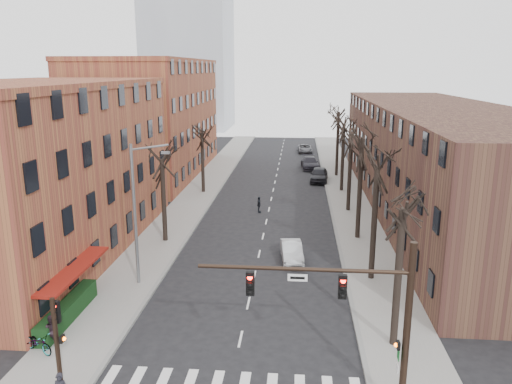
% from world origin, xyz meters
% --- Properties ---
extents(sidewalk_left, '(4.00, 90.00, 0.15)m').
position_xyz_m(sidewalk_left, '(-8.00, 35.00, 0.07)').
color(sidewalk_left, gray).
rests_on(sidewalk_left, ground).
extents(sidewalk_right, '(4.00, 90.00, 0.15)m').
position_xyz_m(sidewalk_right, '(8.00, 35.00, 0.07)').
color(sidewalk_right, gray).
rests_on(sidewalk_right, ground).
extents(building_left_near, '(12.00, 26.00, 12.00)m').
position_xyz_m(building_left_near, '(-16.00, 15.00, 6.00)').
color(building_left_near, brown).
rests_on(building_left_near, ground).
extents(building_left_far, '(12.00, 28.00, 14.00)m').
position_xyz_m(building_left_far, '(-16.00, 44.00, 7.00)').
color(building_left_far, brown).
rests_on(building_left_far, ground).
extents(building_right, '(12.00, 50.00, 10.00)m').
position_xyz_m(building_right, '(16.00, 30.00, 5.00)').
color(building_right, '#513526').
rests_on(building_right, ground).
extents(awning_left, '(1.20, 7.00, 0.15)m').
position_xyz_m(awning_left, '(-9.40, 6.00, 0.00)').
color(awning_left, maroon).
rests_on(awning_left, ground).
extents(hedge, '(0.80, 6.00, 1.00)m').
position_xyz_m(hedge, '(-9.50, 5.00, 0.65)').
color(hedge, '#123615').
rests_on(hedge, sidewalk_left).
extents(tree_right_a, '(5.20, 5.20, 10.00)m').
position_xyz_m(tree_right_a, '(7.60, 4.00, 0.00)').
color(tree_right_a, black).
rests_on(tree_right_a, ground).
extents(tree_right_b, '(5.20, 5.20, 10.80)m').
position_xyz_m(tree_right_b, '(7.60, 12.00, 0.00)').
color(tree_right_b, black).
rests_on(tree_right_b, ground).
extents(tree_right_c, '(5.20, 5.20, 11.60)m').
position_xyz_m(tree_right_c, '(7.60, 20.00, 0.00)').
color(tree_right_c, black).
rests_on(tree_right_c, ground).
extents(tree_right_d, '(5.20, 5.20, 10.00)m').
position_xyz_m(tree_right_d, '(7.60, 28.00, 0.00)').
color(tree_right_d, black).
rests_on(tree_right_d, ground).
extents(tree_right_e, '(5.20, 5.20, 10.80)m').
position_xyz_m(tree_right_e, '(7.60, 36.00, 0.00)').
color(tree_right_e, black).
rests_on(tree_right_e, ground).
extents(tree_right_f, '(5.20, 5.20, 11.60)m').
position_xyz_m(tree_right_f, '(7.60, 44.00, 0.00)').
color(tree_right_f, black).
rests_on(tree_right_f, ground).
extents(tree_left_a, '(5.20, 5.20, 9.50)m').
position_xyz_m(tree_left_a, '(-7.60, 18.00, 0.00)').
color(tree_left_a, black).
rests_on(tree_left_a, ground).
extents(tree_left_b, '(5.20, 5.20, 9.50)m').
position_xyz_m(tree_left_b, '(-7.60, 34.00, 0.00)').
color(tree_left_b, black).
rests_on(tree_left_b, ground).
extents(signal_mast_arm, '(8.14, 0.30, 7.20)m').
position_xyz_m(signal_mast_arm, '(5.45, -1.00, 4.40)').
color(signal_mast_arm, black).
rests_on(signal_mast_arm, ground).
extents(signal_pole_left, '(0.47, 0.44, 4.40)m').
position_xyz_m(signal_pole_left, '(-6.99, -0.95, 2.61)').
color(signal_pole_left, black).
rests_on(signal_pole_left, ground).
extents(streetlight, '(2.45, 0.22, 9.03)m').
position_xyz_m(streetlight, '(-7.03, 10.00, 5.01)').
color(streetlight, slate).
rests_on(streetlight, ground).
extents(silver_sedan, '(1.83, 4.16, 1.33)m').
position_xyz_m(silver_sedan, '(2.41, 14.98, 0.66)').
color(silver_sedan, '#B4B7BC').
rests_on(silver_sedan, ground).
extents(parked_car_near, '(2.44, 5.18, 1.71)m').
position_xyz_m(parked_car_near, '(5.30, 40.81, 0.86)').
color(parked_car_near, black).
rests_on(parked_car_near, ground).
extents(parked_car_mid, '(2.66, 5.62, 1.58)m').
position_xyz_m(parked_car_mid, '(4.35, 48.75, 0.79)').
color(parked_car_mid, '#22222A').
rests_on(parked_car_mid, ground).
extents(parked_car_far, '(2.41, 4.82, 1.31)m').
position_xyz_m(parked_car_far, '(3.80, 62.10, 0.65)').
color(parked_car_far, '#58595F').
rests_on(parked_car_far, ground).
extents(pedestrian_b, '(0.76, 0.59, 1.57)m').
position_xyz_m(pedestrian_b, '(-9.12, 2.48, 0.93)').
color(pedestrian_b, black).
rests_on(pedestrian_b, sidewalk_left).
extents(pedestrian_crossing, '(0.53, 0.96, 1.55)m').
position_xyz_m(pedestrian_crossing, '(-0.88, 26.85, 0.78)').
color(pedestrian_crossing, black).
rests_on(pedestrian_crossing, ground).
extents(bicycle, '(2.00, 1.41, 1.00)m').
position_xyz_m(bicycle, '(-9.45, 1.75, 0.65)').
color(bicycle, gray).
rests_on(bicycle, sidewalk_left).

